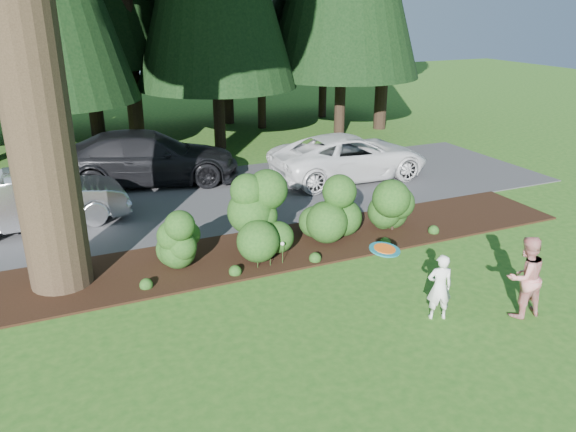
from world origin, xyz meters
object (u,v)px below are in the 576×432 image
object	(u,v)px
car_silver_wagon	(37,199)
child	(440,287)
car_dark_suv	(148,158)
adult	(525,277)
frisbee	(385,249)
car_white_suv	(350,157)

from	to	relation	value
car_silver_wagon	child	world-z (taller)	car_silver_wagon
car_dark_suv	adult	world-z (taller)	car_dark_suv
frisbee	car_white_suv	bearing A→B (deg)	63.56
car_white_suv	adult	world-z (taller)	adult
car_dark_suv	frisbee	bearing A→B (deg)	-157.30
car_silver_wagon	adult	xyz separation A→B (m)	(8.19, -8.48, 0.03)
child	frisbee	world-z (taller)	frisbee
car_silver_wagon	frisbee	bearing A→B (deg)	-150.46
car_white_suv	child	size ratio (longest dim) A/B	4.11
car_white_suv	frisbee	xyz separation A→B (m)	(-4.26, -8.56, 0.93)
child	adult	size ratio (longest dim) A/B	0.81
car_dark_suv	frisbee	size ratio (longest dim) A/B	10.97
car_silver_wagon	adult	bearing A→B (deg)	-140.06
car_dark_suv	adult	distance (m)	12.19
child	frisbee	bearing A→B (deg)	23.74
car_white_suv	frisbee	bearing A→B (deg)	153.59
frisbee	child	bearing A→B (deg)	4.63
car_silver_wagon	frisbee	distance (m)	9.71
car_white_suv	frisbee	size ratio (longest dim) A/B	10.07
car_silver_wagon	car_white_suv	world-z (taller)	car_silver_wagon
car_silver_wagon	frisbee	world-z (taller)	frisbee
car_white_suv	car_dark_suv	xyz separation A→B (m)	(-6.23, 2.21, 0.10)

